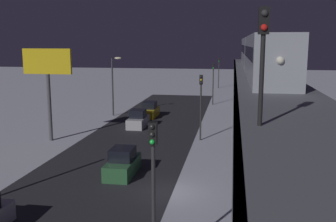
{
  "coord_description": "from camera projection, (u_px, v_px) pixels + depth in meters",
  "views": [
    {
      "loc": [
        -3.98,
        23.23,
        9.41
      ],
      "look_at": [
        2.29,
        -14.08,
        2.77
      ],
      "focal_mm": 41.5,
      "sensor_mm": 36.0,
      "label": 1
    }
  ],
  "objects": [
    {
      "name": "street_lamp_far",
      "position": [
        114.0,
        79.0,
        50.12
      ],
      "size": [
        1.35,
        0.44,
        7.65
      ],
      "color": "#38383D",
      "rests_on": "ground_plane"
    },
    {
      "name": "elevated_railway",
      "position": [
        275.0,
        107.0,
        22.8
      ],
      "size": [
        5.0,
        93.04,
        6.59
      ],
      "color": "slate",
      "rests_on": "ground_plane"
    },
    {
      "name": "sedan_silver_2",
      "position": [
        138.0,
        120.0,
        43.97
      ],
      "size": [
        1.8,
        4.05,
        1.97
      ],
      "color": "#B2B2B7",
      "rests_on": "ground_plane"
    },
    {
      "name": "rail_signal",
      "position": [
        263.0,
        46.0,
        12.93
      ],
      "size": [
        0.36,
        0.41,
        4.0
      ],
      "color": "black",
      "rests_on": "elevated_railway"
    },
    {
      "name": "subway_train",
      "position": [
        259.0,
        53.0,
        39.34
      ],
      "size": [
        2.94,
        36.87,
        3.4
      ],
      "color": "#999EA8",
      "rests_on": "elevated_railway"
    },
    {
      "name": "commercial_billboard",
      "position": [
        48.0,
        71.0,
        36.83
      ],
      "size": [
        4.8,
        0.36,
        8.9
      ],
      "color": "#4C4C51",
      "rests_on": "ground_plane"
    },
    {
      "name": "traffic_light_mid",
      "position": [
        201.0,
        98.0,
        37.35
      ],
      "size": [
        0.32,
        0.44,
        6.4
      ],
      "color": "#2D2D2D",
      "rests_on": "ground_plane"
    },
    {
      "name": "traffic_light_near",
      "position": [
        153.0,
        177.0,
        15.34
      ],
      "size": [
        0.32,
        0.44,
        6.4
      ],
      "color": "#2D2D2D",
      "rests_on": "ground_plane"
    },
    {
      "name": "avenue_asphalt",
      "position": [
        91.0,
        187.0,
        25.67
      ],
      "size": [
        11.0,
        93.04,
        0.01
      ],
      "primitive_type": "cube",
      "color": "#28282D",
      "rests_on": "ground_plane"
    },
    {
      "name": "ground_plane",
      "position": [
        167.0,
        192.0,
        24.84
      ],
      "size": [
        240.0,
        240.0,
        0.0
      ],
      "primitive_type": "plane",
      "color": "silver"
    },
    {
      "name": "traffic_light_distant",
      "position": [
        219.0,
        68.0,
        81.36
      ],
      "size": [
        0.32,
        0.44,
        6.4
      ],
      "color": "#2D2D2D",
      "rests_on": "ground_plane"
    },
    {
      "name": "sedan_green",
      "position": [
        123.0,
        164.0,
        28.05
      ],
      "size": [
        1.8,
        4.15,
        1.97
      ],
      "rotation": [
        0.0,
        0.0,
        3.14
      ],
      "color": "#2D6038",
      "rests_on": "ground_plane"
    },
    {
      "name": "sedan_yellow",
      "position": [
        150.0,
        111.0,
        50.05
      ],
      "size": [
        1.8,
        4.4,
        1.97
      ],
      "color": "gold",
      "rests_on": "ground_plane"
    },
    {
      "name": "traffic_light_far",
      "position": [
        213.0,
        78.0,
        59.35
      ],
      "size": [
        0.32,
        0.44,
        6.4
      ],
      "color": "#2D2D2D",
      "rests_on": "ground_plane"
    }
  ]
}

